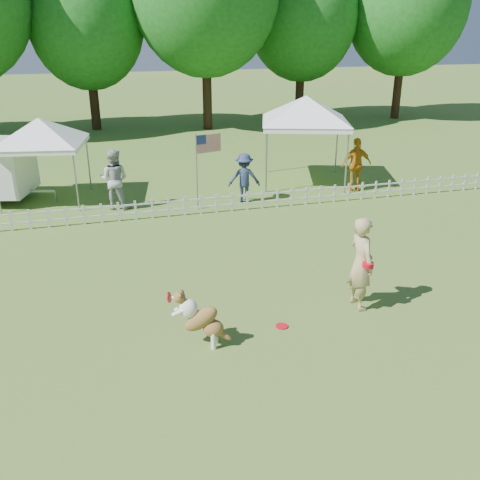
{
  "coord_description": "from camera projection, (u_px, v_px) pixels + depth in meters",
  "views": [
    {
      "loc": [
        -3.25,
        -8.46,
        5.53
      ],
      "look_at": [
        -0.37,
        2.0,
        1.1
      ],
      "focal_mm": 40.0,
      "sensor_mm": 36.0,
      "label": 1
    }
  ],
  "objects": [
    {
      "name": "canopy_tent_left",
      "position": [
        44.0,
        161.0,
        17.38
      ],
      "size": [
        2.99,
        2.99,
        2.68
      ],
      "primitive_type": null,
      "rotation": [
        0.0,
        0.0,
        -0.17
      ],
      "color": "white",
      "rests_on": "ground"
    },
    {
      "name": "spectator_a",
      "position": [
        114.0,
        179.0,
        16.79
      ],
      "size": [
        1.12,
        1.01,
        1.9
      ],
      "primitive_type": "imported",
      "rotation": [
        0.0,
        0.0,
        2.77
      ],
      "color": "#A7A7AC",
      "rests_on": "ground"
    },
    {
      "name": "spectator_c",
      "position": [
        356.0,
        165.0,
        18.62
      ],
      "size": [
        1.12,
        0.52,
        1.86
      ],
      "primitive_type": "imported",
      "rotation": [
        0.0,
        0.0,
        3.08
      ],
      "color": "#C67917",
      "rests_on": "ground"
    },
    {
      "name": "tree_center_left",
      "position": [
        88.0,
        35.0,
        27.94
      ],
      "size": [
        6.0,
        6.0,
        9.8
      ],
      "primitive_type": null,
      "color": "#185518",
      "rests_on": "ground"
    },
    {
      "name": "picket_fence",
      "position": [
        209.0,
        204.0,
        16.58
      ],
      "size": [
        22.0,
        0.08,
        0.6
      ],
      "primitive_type": null,
      "color": "silver",
      "rests_on": "ground"
    },
    {
      "name": "spectator_b",
      "position": [
        244.0,
        178.0,
        17.49
      ],
      "size": [
        1.14,
        0.79,
        1.62
      ],
      "primitive_type": "imported",
      "rotation": [
        0.0,
        0.0,
        2.95
      ],
      "color": "navy",
      "rests_on": "ground"
    },
    {
      "name": "canopy_tent_right",
      "position": [
        304.0,
        141.0,
        19.39
      ],
      "size": [
        3.75,
        3.75,
        3.08
      ],
      "primitive_type": null,
      "rotation": [
        0.0,
        0.0,
        -0.31
      ],
      "color": "white",
      "rests_on": "ground"
    },
    {
      "name": "tree_right",
      "position": [
        302.0,
        29.0,
        30.78
      ],
      "size": [
        6.2,
        6.2,
        10.4
      ],
      "primitive_type": null,
      "color": "#185518",
      "rests_on": "ground"
    },
    {
      "name": "dog",
      "position": [
        202.0,
        319.0,
        9.68
      ],
      "size": [
        1.1,
        0.74,
        1.08
      ],
      "primitive_type": null,
      "rotation": [
        0.0,
        0.0,
        -0.42
      ],
      "color": "brown",
      "rests_on": "ground"
    },
    {
      "name": "frisbee_on_turf",
      "position": [
        282.0,
        326.0,
        10.46
      ],
      "size": [
        0.32,
        0.32,
        0.02
      ],
      "primitive_type": "cylinder",
      "rotation": [
        0.0,
        0.0,
        0.37
      ],
      "color": "red",
      "rests_on": "ground"
    },
    {
      "name": "tree_far_right",
      "position": [
        405.0,
        19.0,
        31.17
      ],
      "size": [
        7.0,
        7.0,
        11.4
      ],
      "primitive_type": null,
      "color": "#185518",
      "rests_on": "ground"
    },
    {
      "name": "ground",
      "position": [
        285.0,
        327.0,
        10.44
      ],
      "size": [
        120.0,
        120.0,
        0.0
      ],
      "primitive_type": "plane",
      "color": "#3C6D22",
      "rests_on": "ground"
    },
    {
      "name": "flag_pole",
      "position": [
        197.0,
        173.0,
        16.61
      ],
      "size": [
        0.91,
        0.35,
        2.4
      ],
      "primitive_type": null,
      "rotation": [
        0.0,
        0.0,
        0.28
      ],
      "color": "gray",
      "rests_on": "ground"
    },
    {
      "name": "handler",
      "position": [
        361.0,
        263.0,
        10.86
      ],
      "size": [
        0.52,
        0.75,
        1.97
      ],
      "primitive_type": "imported",
      "rotation": [
        0.0,
        0.0,
        1.63
      ],
      "color": "tan",
      "rests_on": "ground"
    },
    {
      "name": "tree_center_right",
      "position": [
        205.0,
        6.0,
        27.54
      ],
      "size": [
        7.6,
        7.6,
        12.6
      ],
      "primitive_type": null,
      "color": "#185518",
      "rests_on": "ground"
    }
  ]
}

